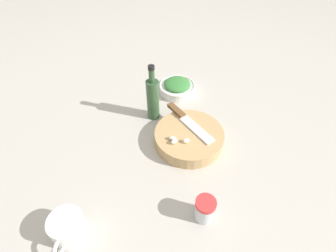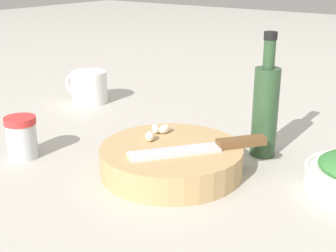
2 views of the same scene
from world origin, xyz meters
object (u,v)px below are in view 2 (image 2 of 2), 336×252
at_px(chef_knife, 208,147).
at_px(coffee_mug, 89,87).
at_px(spice_jar, 22,137).
at_px(garlic_cloves, 156,131).
at_px(oil_bottle, 265,108).
at_px(cutting_board, 171,160).

distance_m(chef_knife, coffee_mug, 0.49).
height_order(chef_knife, coffee_mug, coffee_mug).
bearing_deg(chef_knife, spice_jar, 59.94).
height_order(garlic_cloves, oil_bottle, oil_bottle).
distance_m(spice_jar, coffee_mug, 0.35).
height_order(cutting_board, oil_bottle, oil_bottle).
bearing_deg(spice_jar, coffee_mug, 116.03).
xyz_separation_m(cutting_board, chef_knife, (0.05, 0.02, 0.03)).
height_order(chef_knife, garlic_cloves, garlic_cloves).
bearing_deg(coffee_mug, chef_knife, -21.92).
bearing_deg(garlic_cloves, coffee_mug, 152.66).
bearing_deg(cutting_board, coffee_mug, 152.63).
relative_size(garlic_cloves, coffee_mug, 0.61).
bearing_deg(coffee_mug, spice_jar, -63.97).
height_order(cutting_board, chef_knife, chef_knife).
xyz_separation_m(chef_knife, garlic_cloves, (-0.10, 0.00, 0.00)).
xyz_separation_m(cutting_board, garlic_cloves, (-0.05, 0.03, 0.03)).
bearing_deg(oil_bottle, coffee_mug, 174.27).
bearing_deg(oil_bottle, spice_jar, -141.97).
bearing_deg(chef_knife, cutting_board, 61.46).
bearing_deg(cutting_board, chef_knife, 24.60).
relative_size(cutting_board, garlic_cloves, 3.27).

